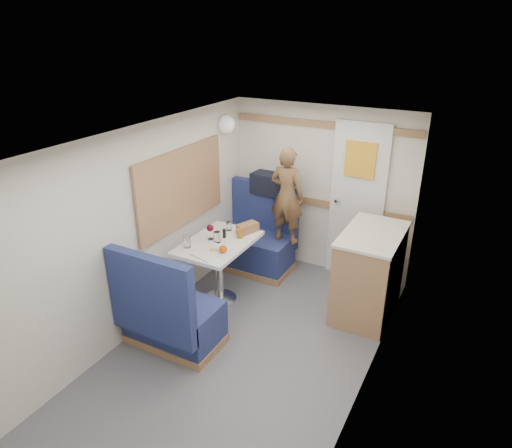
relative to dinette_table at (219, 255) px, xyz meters
The scene contains 28 objects.
floor 1.32m from the dinette_table, 56.98° to the right, with size 4.50×4.50×0.00m, color #515156.
ceiling 1.87m from the dinette_table, 56.98° to the right, with size 4.50×4.50×0.00m, color silver.
wall_back 1.47m from the dinette_table, 62.53° to the left, with size 2.20×0.02×2.00m, color silver.
wall_left 1.18m from the dinette_table, 114.23° to the right, with size 0.02×4.50×2.00m, color silver.
wall_right 2.06m from the dinette_table, 29.74° to the right, with size 0.02×4.50×2.00m, color silver.
oak_trim_low 1.42m from the dinette_table, 62.15° to the left, with size 2.15×0.02×0.08m, color #8F6340.
oak_trim_high 1.85m from the dinette_table, 62.15° to the left, with size 2.15×0.02×0.08m, color #8F6340.
side_window 0.81m from the dinette_table, behind, with size 0.04×1.30×0.72m, color #9DAD93.
rear_door 1.69m from the dinette_table, 47.92° to the left, with size 0.62×0.12×1.86m.
dinette_table is the anchor object (origin of this frame).
bench_far 0.90m from the dinette_table, 90.00° to the left, with size 0.90×0.59×1.05m.
bench_near 0.90m from the dinette_table, 90.00° to the right, with size 0.90×0.59×1.05m.
ledge 1.16m from the dinette_table, 90.00° to the left, with size 0.90×0.14×0.04m, color #8F6340.
dome_light 1.51m from the dinette_table, 114.65° to the left, with size 0.20×0.20×0.20m, color white.
galley_counter 1.57m from the dinette_table, 20.54° to the left, with size 0.57×0.92×0.92m.
person 1.05m from the dinette_table, 66.17° to the left, with size 0.41×0.27×1.13m, color brown.
duffel_bag 1.21m from the dinette_table, 85.56° to the left, with size 0.52×0.25×0.25m, color black.
tray 0.31m from the dinette_table, 73.46° to the right, with size 0.26×0.33×0.02m, color white.
orange_fruit 0.36m from the dinette_table, 47.53° to the right, with size 0.08×0.08×0.08m, color orange.
cheese_block 0.30m from the dinette_table, 63.36° to the right, with size 0.11×0.06×0.04m, color #D3C47A.
wine_glass 0.30m from the dinette_table, behind, with size 0.08×0.08×0.17m.
tumbler_left 0.39m from the dinette_table, 129.27° to the right, with size 0.07×0.07×0.12m, color silver.
tumbler_mid 0.36m from the dinette_table, 99.16° to the left, with size 0.06×0.06×0.10m, color silver.
tumbler_right 0.21m from the dinette_table, 95.69° to the right, with size 0.07×0.07×0.12m, color silver.
beer_glass 0.32m from the dinette_table, 49.95° to the left, with size 0.07×0.07×0.10m, color #935F15.
pepper_grinder 0.23m from the dinette_table, 87.10° to the left, with size 0.04×0.04×0.10m, color black.
salt_grinder 0.22m from the dinette_table, 143.61° to the left, with size 0.04×0.04×0.10m, color white.
bread_loaf 0.44m from the dinette_table, 66.15° to the left, with size 0.13×0.23×0.10m, color brown.
Camera 1 is at (1.71, -2.59, 2.82)m, focal length 32.00 mm.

